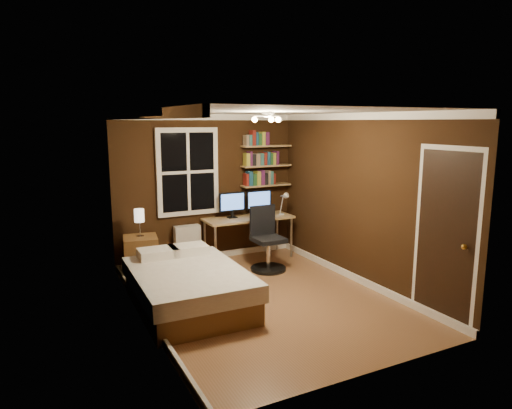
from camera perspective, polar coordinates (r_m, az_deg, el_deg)
name	(u,v)px	position (r m, az deg, el deg)	size (l,w,h in m)	color
floor	(264,299)	(6.33, 0.98, -11.71)	(4.20, 4.20, 0.00)	brown
wall_back	(207,188)	(7.87, -6.12, 2.04)	(3.20, 0.04, 2.50)	black
wall_left	(142,220)	(5.43, -14.10, -1.94)	(0.04, 4.20, 2.50)	black
wall_right	(361,199)	(6.86, 12.94, 0.61)	(0.04, 4.20, 2.50)	black
ceiling	(264,112)	(5.87, 1.06, 11.54)	(3.20, 4.20, 0.02)	white
window	(188,172)	(7.68, -8.52, 4.04)	(1.06, 0.06, 1.46)	white
door	(445,238)	(5.81, 22.54, -3.91)	(0.03, 0.82, 2.05)	black
door_knob	(464,247)	(5.60, 24.57, -4.83)	(0.06, 0.06, 0.06)	gold
ceiling_fixture	(268,120)	(5.78, 1.52, 10.57)	(0.44, 0.44, 0.18)	beige
bookshelf_lower	(266,185)	(8.20, 1.26, 2.43)	(0.92, 0.22, 0.03)	#9C7D4B
books_row_lower	(266,178)	(8.18, 1.26, 3.33)	(0.54, 0.16, 0.23)	maroon
bookshelf_middle	(266,166)	(8.16, 1.27, 4.87)	(0.92, 0.22, 0.03)	#9C7D4B
books_row_middle	(266,158)	(8.15, 1.27, 5.78)	(0.60, 0.16, 0.23)	navy
bookshelf_upper	(266,146)	(8.13, 1.28, 7.32)	(0.92, 0.22, 0.03)	#9C7D4B
books_row_upper	(266,139)	(8.13, 1.28, 8.24)	(0.42, 0.16, 0.23)	#255829
bed	(188,287)	(6.04, -8.47, -10.17)	(1.38, 1.90, 0.64)	brown
nightstand	(141,257)	(7.33, -14.17, -6.32)	(0.50, 0.50, 0.63)	brown
bedside_lamp	(140,223)	(7.20, -14.36, -2.26)	(0.15, 0.15, 0.43)	beige
radiator	(187,245)	(7.81, -8.56, -4.98)	(0.44, 0.15, 0.66)	beige
desk	(248,221)	(7.93, -0.95, -2.02)	(1.56, 0.59, 0.74)	#9C7D4B
monitor_left	(232,205)	(7.84, -2.99, -0.07)	(0.47, 0.12, 0.45)	black
monitor_right	(259,203)	(8.05, 0.36, 0.23)	(0.47, 0.12, 0.45)	black
desk_lamp	(284,203)	(8.04, 3.51, 0.17)	(0.14, 0.32, 0.44)	silver
office_chair	(267,246)	(7.41, 1.37, -5.16)	(0.57, 0.57, 1.04)	black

